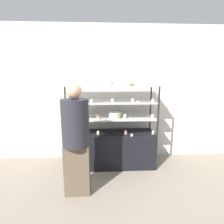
# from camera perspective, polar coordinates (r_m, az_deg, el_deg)

# --- Properties ---
(ground_plane) EXTENTS (20.00, 20.00, 0.00)m
(ground_plane) POSITION_cam_1_polar(r_m,az_deg,el_deg) (3.46, 0.00, -16.76)
(ground_plane) COLOR gray
(back_wall) EXTENTS (8.00, 0.05, 2.60)m
(back_wall) POSITION_cam_1_polar(r_m,az_deg,el_deg) (3.47, -0.35, 5.88)
(back_wall) COLOR silver
(back_wall) RESTS_ON ground_plane
(display_base) EXTENTS (1.55, 0.51, 0.64)m
(display_base) POSITION_cam_1_polar(r_m,az_deg,el_deg) (3.32, 0.00, -11.92)
(display_base) COLOR black
(display_base) RESTS_ON ground_plane
(display_riser_lower) EXTENTS (1.55, 0.51, 0.28)m
(display_riser_lower) POSITION_cam_1_polar(r_m,az_deg,el_deg) (3.14, 0.00, -2.04)
(display_riser_lower) COLOR black
(display_riser_lower) RESTS_ON display_base
(display_riser_middle) EXTENTS (1.55, 0.51, 0.28)m
(display_riser_middle) POSITION_cam_1_polar(r_m,az_deg,el_deg) (3.08, 0.00, 3.08)
(display_riser_middle) COLOR black
(display_riser_middle) RESTS_ON display_riser_lower
(display_riser_upper) EXTENTS (1.55, 0.51, 0.28)m
(display_riser_upper) POSITION_cam_1_polar(r_m,az_deg,el_deg) (3.06, 0.00, 8.34)
(display_riser_upper) COLOR black
(display_riser_upper) RESTS_ON display_riser_middle
(layer_cake_centerpiece) EXTENTS (0.21, 0.21, 0.10)m
(layer_cake_centerpiece) POSITION_cam_1_polar(r_m,az_deg,el_deg) (3.09, 0.87, -0.98)
(layer_cake_centerpiece) COLOR #DBBC84
(layer_cake_centerpiece) RESTS_ON display_riser_lower
(sheet_cake_frosted) EXTENTS (0.22, 0.15, 0.06)m
(sheet_cake_frosted) POSITION_cam_1_polar(r_m,az_deg,el_deg) (3.09, -7.76, 9.13)
(sheet_cake_frosted) COLOR #DBBC84
(sheet_cake_frosted) RESTS_ON display_riser_upper
(cupcake_0) EXTENTS (0.05, 0.05, 0.07)m
(cupcake_0) POSITION_cam_1_polar(r_m,az_deg,el_deg) (3.17, -13.18, -6.63)
(cupcake_0) COLOR beige
(cupcake_0) RESTS_ON display_base
(cupcake_1) EXTENTS (0.05, 0.05, 0.07)m
(cupcake_1) POSITION_cam_1_polar(r_m,az_deg,el_deg) (3.10, -4.54, -6.79)
(cupcake_1) COLOR #CCB28C
(cupcake_1) RESTS_ON display_base
(cupcake_2) EXTENTS (0.05, 0.05, 0.07)m
(cupcake_2) POSITION_cam_1_polar(r_m,az_deg,el_deg) (3.12, 4.55, -6.63)
(cupcake_2) COLOR beige
(cupcake_2) RESTS_ON display_base
(cupcake_3) EXTENTS (0.05, 0.05, 0.07)m
(cupcake_3) POSITION_cam_1_polar(r_m,az_deg,el_deg) (3.20, 13.27, -6.46)
(cupcake_3) COLOR beige
(cupcake_3) RESTS_ON display_base
(price_tag_0) EXTENTS (0.04, 0.00, 0.04)m
(price_tag_0) POSITION_cam_1_polar(r_m,az_deg,el_deg) (3.02, 6.44, -7.54)
(price_tag_0) COLOR white
(price_tag_0) RESTS_ON display_base
(cupcake_4) EXTENTS (0.05, 0.05, 0.07)m
(cupcake_4) POSITION_cam_1_polar(r_m,az_deg,el_deg) (3.12, -13.01, -1.48)
(cupcake_4) COLOR white
(cupcake_4) RESTS_ON display_riser_lower
(cupcake_5) EXTENTS (0.05, 0.05, 0.07)m
(cupcake_5) POSITION_cam_1_polar(r_m,az_deg,el_deg) (3.02, -4.57, -1.64)
(cupcake_5) COLOR beige
(cupcake_5) RESTS_ON display_riser_lower
(cupcake_6) EXTENTS (0.05, 0.05, 0.07)m
(cupcake_6) POSITION_cam_1_polar(r_m,az_deg,el_deg) (3.08, 4.26, -1.40)
(cupcake_6) COLOR white
(cupcake_6) RESTS_ON display_riser_lower
(cupcake_7) EXTENTS (0.05, 0.05, 0.07)m
(cupcake_7) POSITION_cam_1_polar(r_m,az_deg,el_deg) (3.16, 13.10, -1.30)
(cupcake_7) COLOR white
(cupcake_7) RESTS_ON display_riser_lower
(price_tag_1) EXTENTS (0.04, 0.00, 0.04)m
(price_tag_1) POSITION_cam_1_polar(r_m,az_deg,el_deg) (2.92, -9.54, -2.49)
(price_tag_1) COLOR white
(price_tag_1) RESTS_ON display_riser_lower
(cupcake_8) EXTENTS (0.05, 0.05, 0.06)m
(cupcake_8) POSITION_cam_1_polar(r_m,az_deg,el_deg) (3.03, -13.72, 3.47)
(cupcake_8) COLOR white
(cupcake_8) RESTS_ON display_riser_middle
(cupcake_9) EXTENTS (0.05, 0.05, 0.06)m
(cupcake_9) POSITION_cam_1_polar(r_m,az_deg,el_deg) (2.96, -6.66, 3.54)
(cupcake_9) COLOR beige
(cupcake_9) RESTS_ON display_riser_middle
(cupcake_10) EXTENTS (0.05, 0.05, 0.06)m
(cupcake_10) POSITION_cam_1_polar(r_m,az_deg,el_deg) (3.03, 0.20, 3.79)
(cupcake_10) COLOR beige
(cupcake_10) RESTS_ON display_riser_middle
(cupcake_11) EXTENTS (0.05, 0.05, 0.06)m
(cupcake_11) POSITION_cam_1_polar(r_m,az_deg,el_deg) (3.06, 6.75, 3.80)
(cupcake_11) COLOR white
(cupcake_11) RESTS_ON display_riser_middle
(cupcake_12) EXTENTS (0.05, 0.05, 0.06)m
(cupcake_12) POSITION_cam_1_polar(r_m,az_deg,el_deg) (3.16, 13.14, 3.81)
(cupcake_12) COLOR white
(cupcake_12) RESTS_ON display_riser_middle
(price_tag_2) EXTENTS (0.04, 0.00, 0.04)m
(price_tag_2) POSITION_cam_1_polar(r_m,az_deg,el_deg) (2.90, 8.44, 3.16)
(price_tag_2) COLOR white
(price_tag_2) RESTS_ON display_riser_middle
(cupcake_13) EXTENTS (0.06, 0.06, 0.07)m
(cupcake_13) POSITION_cam_1_polar(r_m,az_deg,el_deg) (2.97, -13.74, 8.87)
(cupcake_13) COLOR #CCB28C
(cupcake_13) RESTS_ON display_riser_upper
(cupcake_14) EXTENTS (0.06, 0.06, 0.07)m
(cupcake_14) POSITION_cam_1_polar(r_m,az_deg,el_deg) (2.92, -0.05, 9.15)
(cupcake_14) COLOR #CCB28C
(cupcake_14) RESTS_ON display_riser_upper
(cupcake_15) EXTENTS (0.06, 0.06, 0.07)m
(cupcake_15) POSITION_cam_1_polar(r_m,az_deg,el_deg) (3.08, 13.88, 8.94)
(cupcake_15) COLOR #CCB28C
(cupcake_15) RESTS_ON display_riser_upper
(price_tag_3) EXTENTS (0.04, 0.00, 0.04)m
(price_tag_3) POSITION_cam_1_polar(r_m,az_deg,el_deg) (2.86, 7.65, 8.77)
(price_tag_3) COLOR white
(price_tag_3) RESTS_ON display_riser_upper
(donut_glazed) EXTENTS (0.13, 0.13, 0.04)m
(donut_glazed) POSITION_cam_1_polar(r_m,az_deg,el_deg) (3.11, 6.74, 8.99)
(donut_glazed) COLOR brown
(donut_glazed) RESTS_ON display_riser_upper
(customer_figure) EXTENTS (0.36, 0.36, 1.56)m
(customer_figure) POSITION_cam_1_polar(r_m,az_deg,el_deg) (2.42, -11.71, -8.16)
(customer_figure) COLOR brown
(customer_figure) RESTS_ON ground_plane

